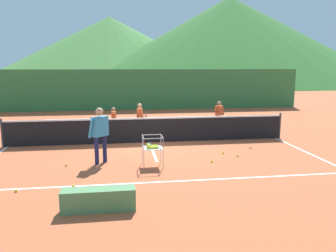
# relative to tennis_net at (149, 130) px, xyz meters

# --- Properties ---
(ground_plane) EXTENTS (120.00, 120.00, 0.00)m
(ground_plane) POSITION_rel_tennis_net_xyz_m (0.00, 0.00, -0.50)
(ground_plane) COLOR #B25633
(line_baseline_near) EXTENTS (10.46, 0.08, 0.01)m
(line_baseline_near) POSITION_rel_tennis_net_xyz_m (0.00, -4.57, -0.50)
(line_baseline_near) COLOR white
(line_baseline_near) RESTS_ON ground
(line_baseline_far) EXTENTS (10.46, 0.08, 0.01)m
(line_baseline_far) POSITION_rel_tennis_net_xyz_m (0.00, 6.46, -0.50)
(line_baseline_far) COLOR white
(line_baseline_far) RESTS_ON ground
(line_sideline_west) EXTENTS (0.08, 11.04, 0.01)m
(line_sideline_west) POSITION_rel_tennis_net_xyz_m (-5.23, 0.00, -0.50)
(line_sideline_west) COLOR white
(line_sideline_west) RESTS_ON ground
(line_sideline_east) EXTENTS (0.08, 11.04, 0.01)m
(line_sideline_east) POSITION_rel_tennis_net_xyz_m (5.23, 0.00, -0.50)
(line_sideline_east) COLOR white
(line_sideline_east) RESTS_ON ground
(line_service_center) EXTENTS (0.08, 5.53, 0.01)m
(line_service_center) POSITION_rel_tennis_net_xyz_m (0.00, 0.00, -0.50)
(line_service_center) COLOR white
(line_service_center) RESTS_ON ground
(tennis_net) EXTENTS (10.83, 0.08, 1.05)m
(tennis_net) POSITION_rel_tennis_net_xyz_m (0.00, 0.00, 0.00)
(tennis_net) COLOR #333338
(tennis_net) RESTS_ON ground
(instructor) EXTENTS (0.63, 0.80, 1.71)m
(instructor) POSITION_rel_tennis_net_xyz_m (-1.71, -2.61, 0.52)
(instructor) COLOR #191E4C
(instructor) RESTS_ON ground
(student_0) EXTENTS (0.22, 0.50, 1.23)m
(student_0) POSITION_rel_tennis_net_xyz_m (-1.36, 1.41, 0.24)
(student_0) COLOR black
(student_0) RESTS_ON ground
(student_1) EXTENTS (0.42, 0.71, 1.37)m
(student_1) POSITION_rel_tennis_net_xyz_m (-0.26, 1.45, 0.32)
(student_1) COLOR silver
(student_1) RESTS_ON ground
(student_2) EXTENTS (0.52, 0.65, 1.31)m
(student_2) POSITION_rel_tennis_net_xyz_m (3.52, 2.40, 0.29)
(student_2) COLOR silver
(student_2) RESTS_ON ground
(ball_cart) EXTENTS (0.58, 0.58, 0.90)m
(ball_cart) POSITION_rel_tennis_net_xyz_m (-0.19, -3.14, 0.09)
(ball_cart) COLOR #B7B7BC
(ball_cart) RESTS_ON ground
(tennis_ball_0) EXTENTS (0.07, 0.07, 0.07)m
(tennis_ball_0) POSITION_rel_tennis_net_xyz_m (1.67, -3.02, -0.47)
(tennis_ball_0) COLOR yellow
(tennis_ball_0) RESTS_ON ground
(tennis_ball_1) EXTENTS (0.07, 0.07, 0.07)m
(tennis_ball_1) POSITION_rel_tennis_net_xyz_m (-2.27, -4.63, -0.47)
(tennis_ball_1) COLOR yellow
(tennis_ball_1) RESTS_ON ground
(tennis_ball_2) EXTENTS (0.07, 0.07, 0.07)m
(tennis_ball_2) POSITION_rel_tennis_net_xyz_m (-1.67, -1.77, -0.47)
(tennis_ball_2) COLOR yellow
(tennis_ball_2) RESTS_ON ground
(tennis_ball_3) EXTENTS (0.07, 0.07, 0.07)m
(tennis_ball_3) POSITION_rel_tennis_net_xyz_m (-3.57, -4.76, -0.47)
(tennis_ball_3) COLOR yellow
(tennis_ball_3) RESTS_ON ground
(tennis_ball_4) EXTENTS (0.07, 0.07, 0.07)m
(tennis_ball_4) POSITION_rel_tennis_net_xyz_m (-1.16, -4.94, -0.47)
(tennis_ball_4) COLOR yellow
(tennis_ball_4) RESTS_ON ground
(tennis_ball_5) EXTENTS (0.07, 0.07, 0.07)m
(tennis_ball_5) POSITION_rel_tennis_net_xyz_m (-2.72, -2.79, -0.47)
(tennis_ball_5) COLOR yellow
(tennis_ball_5) RESTS_ON ground
(tennis_ball_6) EXTENTS (0.07, 0.07, 0.07)m
(tennis_ball_6) POSITION_rel_tennis_net_xyz_m (2.67, -2.53, -0.47)
(tennis_ball_6) COLOR yellow
(tennis_ball_6) RESTS_ON ground
(tennis_ball_7) EXTENTS (0.07, 0.07, 0.07)m
(tennis_ball_7) POSITION_rel_tennis_net_xyz_m (2.32, -2.10, -0.47)
(tennis_ball_7) COLOR yellow
(tennis_ball_7) RESTS_ON ground
(tennis_ball_8) EXTENTS (0.07, 0.07, 0.07)m
(tennis_ball_8) POSITION_rel_tennis_net_xyz_m (3.53, -1.53, -0.47)
(tennis_ball_8) COLOR yellow
(tennis_ball_8) RESTS_ON ground
(windscreen_fence) EXTENTS (23.01, 0.08, 2.73)m
(windscreen_fence) POSITION_rel_tennis_net_xyz_m (0.00, 10.07, 0.86)
(windscreen_fence) COLOR #33753D
(windscreen_fence) RESTS_ON ground
(courtside_bench) EXTENTS (1.50, 0.36, 0.46)m
(courtside_bench) POSITION_rel_tennis_net_xyz_m (-1.57, -6.08, -0.27)
(courtside_bench) COLOR #4C7F4C
(courtside_bench) RESTS_ON ground
(hill_0) EXTENTS (55.75, 55.75, 14.21)m
(hill_0) POSITION_rel_tennis_net_xyz_m (-3.05, 67.95, 6.61)
(hill_0) COLOR #427A38
(hill_0) RESTS_ON ground
(hill_2) EXTENTS (59.40, 59.40, 16.60)m
(hill_2) POSITION_rel_tennis_net_xyz_m (21.11, 54.30, 7.80)
(hill_2) COLOR #2D6628
(hill_2) RESTS_ON ground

